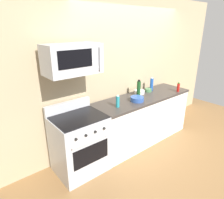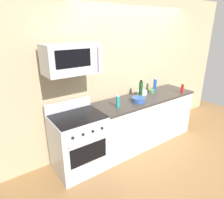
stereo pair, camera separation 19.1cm
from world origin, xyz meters
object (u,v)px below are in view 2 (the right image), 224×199
bottle_wine_green (141,89)px  bowl_green_glaze (151,91)px  bottle_dish_soap (118,102)px  microwave (71,59)px  bowl_white_ceramic (142,92)px  range_oven (78,142)px  bottle_hot_sauce_red (182,89)px  bottle_soda_blue (155,85)px  bowl_blue_mixing (138,99)px

bottle_wine_green → bowl_green_glaze: 0.37m
bottle_dish_soap → bowl_green_glaze: 1.03m
microwave → bowl_green_glaze: 1.87m
bowl_white_ceramic → bottle_wine_green: bearing=-144.1°
range_oven → bowl_green_glaze: 1.77m
range_oven → bowl_white_ceramic: range_oven is taller
range_oven → bottle_hot_sauce_red: (2.17, -0.24, 0.54)m
microwave → bottle_soda_blue: 1.94m
range_oven → bowl_white_ceramic: size_ratio=5.39×
bottle_soda_blue → bottle_wine_green: 0.47m
microwave → bowl_blue_mixing: (1.14, -0.15, -0.79)m
microwave → bowl_blue_mixing: microwave is taller
bowl_green_glaze → bottle_wine_green: bearing=-170.0°
microwave → bowl_green_glaze: size_ratio=5.52×
bottle_hot_sauce_red → bowl_blue_mixing: size_ratio=0.78×
bottle_dish_soap → bowl_white_ceramic: size_ratio=1.03×
bowl_green_glaze → bottle_soda_blue: bearing=9.2°
microwave → bottle_soda_blue: (1.81, 0.10, -0.70)m
range_oven → bottle_dish_soap: size_ratio=5.26×
bottle_dish_soap → bowl_blue_mixing: bearing=-1.4°
bottle_wine_green → bowl_white_ceramic: bearing=35.9°
microwave → bottle_dish_soap: bearing=-11.1°
microwave → bottle_wine_green: bearing=0.9°
bottle_dish_soap → bowl_white_ceramic: (0.78, 0.25, -0.06)m
bowl_blue_mixing → bottle_hot_sauce_red: bearing=-7.9°
bottle_hot_sauce_red → bottle_dish_soap: bearing=174.0°
bottle_hot_sauce_red → bowl_white_ceramic: bottle_hot_sauce_red is taller
bottle_wine_green → bowl_blue_mixing: size_ratio=1.33×
range_oven → bottle_wine_green: bottle_wine_green is taller
microwave → bottle_dish_soap: 1.02m
bottle_dish_soap → bottle_wine_green: size_ratio=0.65×
range_oven → microwave: bearing=89.7°
bowl_green_glaze → bowl_blue_mixing: bearing=-157.6°
bowl_green_glaze → range_oven: bearing=-175.7°
bottle_wine_green → bowl_white_ceramic: bottle_wine_green is taller
microwave → bottle_hot_sauce_red: size_ratio=4.03×
microwave → bottle_hot_sauce_red: 2.31m
bottle_soda_blue → bottle_wine_green: bottle_wine_green is taller
range_oven → bottle_wine_green: (1.34, 0.07, 0.60)m
range_oven → bottle_dish_soap: (0.69, -0.09, 0.55)m
bowl_blue_mixing → bowl_green_glaze: bearing=22.4°
bottle_dish_soap → bottle_hot_sauce_red: bearing=-6.0°
range_oven → bottle_dish_soap: bearing=-7.5°
microwave → bottle_soda_blue: bearing=3.2°
bowl_white_ceramic → bottle_soda_blue: bearing=-1.7°
bowl_white_ceramic → bowl_blue_mixing: bowl_blue_mixing is taller
bowl_white_ceramic → bowl_blue_mixing: bearing=-142.2°
bowl_green_glaze → bowl_blue_mixing: bowl_blue_mixing is taller
bottle_wine_green → bottle_hot_sauce_red: bearing=-20.8°
bottle_soda_blue → bowl_blue_mixing: 0.73m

